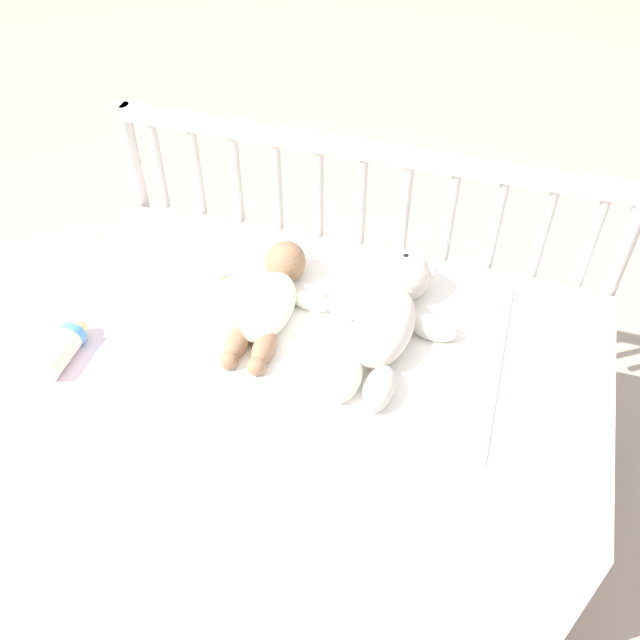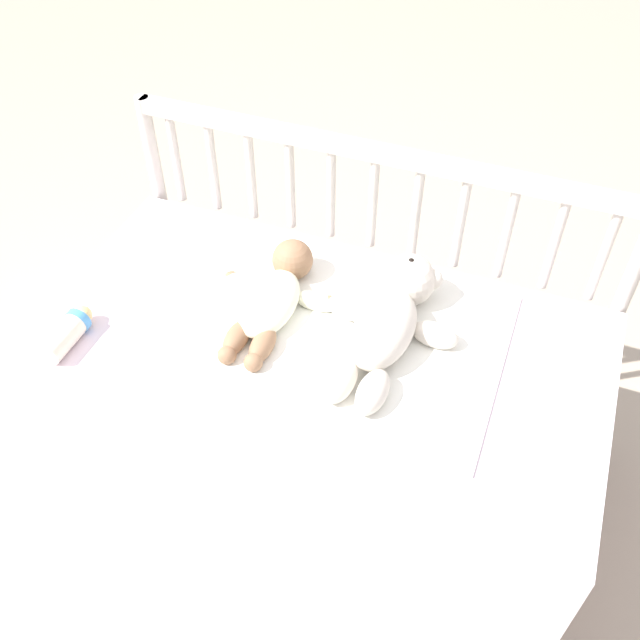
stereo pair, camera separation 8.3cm
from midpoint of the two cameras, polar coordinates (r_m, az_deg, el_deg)
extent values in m
plane|color=tan|center=(1.94, 1.12, -11.81)|extent=(12.00, 12.00, 0.00)
cube|color=silver|center=(1.73, 1.23, -7.42)|extent=(1.24, 0.67, 0.49)
cylinder|color=beige|center=(2.06, -11.11, 7.54)|extent=(0.04, 0.04, 0.78)
cylinder|color=beige|center=(1.85, 23.17, -1.25)|extent=(0.04, 0.04, 0.78)
cube|color=beige|center=(1.64, 6.01, 13.17)|extent=(1.20, 0.03, 0.04)
cylinder|color=beige|center=(1.90, -10.18, 12.53)|extent=(0.02, 0.02, 0.25)
cylinder|color=beige|center=(1.85, -7.25, 11.98)|extent=(0.02, 0.02, 0.25)
cylinder|color=beige|center=(1.81, -4.19, 11.37)|extent=(0.02, 0.02, 0.25)
cylinder|color=beige|center=(1.77, -1.01, 10.70)|extent=(0.02, 0.02, 0.25)
cylinder|color=beige|center=(1.74, 2.28, 9.97)|extent=(0.02, 0.02, 0.25)
cylinder|color=beige|center=(1.72, 5.65, 9.19)|extent=(0.02, 0.02, 0.25)
cylinder|color=beige|center=(1.70, 9.09, 8.35)|extent=(0.02, 0.02, 0.25)
cylinder|color=beige|center=(1.69, 12.58, 7.47)|extent=(0.02, 0.02, 0.25)
cylinder|color=beige|center=(1.68, 16.08, 6.56)|extent=(0.02, 0.02, 0.25)
cylinder|color=beige|center=(1.69, 19.58, 5.61)|extent=(0.02, 0.02, 0.25)
cylinder|color=beige|center=(1.69, 23.04, 4.66)|extent=(0.02, 0.02, 0.25)
cube|color=white|center=(1.57, 2.20, -0.85)|extent=(0.76, 0.51, 0.01)
ellipsoid|color=silver|center=(1.51, 6.69, -0.79)|extent=(0.14, 0.24, 0.10)
sphere|color=silver|center=(1.62, 8.60, 3.15)|extent=(0.12, 0.12, 0.12)
sphere|color=tan|center=(1.59, 8.73, 4.02)|extent=(0.05, 0.05, 0.05)
sphere|color=black|center=(1.58, 8.81, 4.59)|extent=(0.02, 0.02, 0.02)
sphere|color=silver|center=(1.64, 7.26, 4.15)|extent=(0.05, 0.05, 0.05)
sphere|color=silver|center=(1.62, 10.44, 3.20)|extent=(0.05, 0.05, 0.05)
ellipsoid|color=silver|center=(1.58, 3.86, 0.91)|extent=(0.11, 0.06, 0.06)
ellipsoid|color=silver|center=(1.55, 10.71, -1.23)|extent=(0.11, 0.06, 0.06)
ellipsoid|color=silver|center=(1.44, 3.31, -4.94)|extent=(0.07, 0.12, 0.06)
ellipsoid|color=silver|center=(1.42, 5.91, -5.80)|extent=(0.07, 0.12, 0.06)
ellipsoid|color=#EAEACC|center=(1.58, -2.57, 1.33)|extent=(0.12, 0.22, 0.07)
sphere|color=#936B4C|center=(1.67, -0.78, 4.82)|extent=(0.10, 0.10, 0.10)
ellipsoid|color=#EAEACC|center=(1.65, -4.77, 2.93)|extent=(0.10, 0.05, 0.04)
ellipsoid|color=#EAEACC|center=(1.60, 1.16, 1.45)|extent=(0.10, 0.05, 0.04)
sphere|color=#936B4C|center=(1.67, -5.66, 3.28)|extent=(0.04, 0.04, 0.04)
sphere|color=#936B4C|center=(1.60, 2.25, 1.32)|extent=(0.04, 0.04, 0.04)
ellipsoid|color=#936B4C|center=(1.53, -5.12, -1.46)|extent=(0.05, 0.10, 0.05)
ellipsoid|color=#936B4C|center=(1.51, -3.04, -2.03)|extent=(0.05, 0.10, 0.05)
sphere|color=#936B4C|center=(1.50, -5.88, -2.85)|extent=(0.04, 0.04, 0.04)
sphere|color=#936B4C|center=(1.48, -3.76, -3.45)|extent=(0.04, 0.04, 0.04)
cylinder|color=#F4E5CC|center=(1.60, -18.50, -1.42)|extent=(0.05, 0.11, 0.05)
cylinder|color=#4C99D8|center=(1.63, -17.43, -0.09)|extent=(0.06, 0.02, 0.06)
sphere|color=#EAC67F|center=(1.64, -17.07, 0.35)|extent=(0.04, 0.04, 0.04)
camera|label=1|loc=(0.04, -88.42, 1.62)|focal=40.00mm
camera|label=2|loc=(0.04, 91.58, -1.62)|focal=40.00mm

